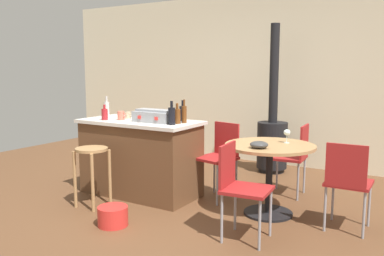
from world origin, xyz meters
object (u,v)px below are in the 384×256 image
Objects in this scene: serving_bowl at (259,145)px; kitchen_island at (141,157)px; folding_chair_right at (294,154)px; plastic_bucket at (113,216)px; bottle_0 at (183,113)px; dining_table at (270,161)px; wooden_stool at (92,163)px; wood_stove at (272,136)px; bottle_2 at (105,114)px; cup_2 at (121,116)px; cup_1 at (128,115)px; folding_chair_far at (240,184)px; cup_0 at (140,115)px; bottle_5 at (107,109)px; wine_glass at (287,133)px; folding_chair_near at (220,154)px; bottle_3 at (177,116)px; bottle_4 at (184,114)px; toolbox at (155,116)px; bottle_1 at (172,116)px.

kitchen_island is at bearing 176.14° from serving_bowl.
folding_chair_right is at bearing 29.55° from kitchen_island.
folding_chair_right is 2.24m from plastic_bucket.
dining_table is at bearing -3.39° from bottle_0.
folding_chair_right is (1.77, 1.54, 0.02)m from wooden_stool.
wood_stove is 1.80m from bottle_0.
bottle_2 is 1.57× the size of cup_2.
folding_chair_far is at bearing -19.64° from cup_1.
folding_chair_right is 4.79× the size of serving_bowl.
cup_0 reaches higher than kitchen_island.
cup_2 reaches higher than folding_chair_far.
wooden_stool is 2.52× the size of bottle_5.
wine_glass is at bearing 44.31° from plastic_bucket.
folding_chair_right is 0.69m from wine_glass.
bottle_2 is 1.52× the size of cup_0.
cup_1 is at bearing -164.82° from folding_chair_near.
dining_table is 8.68× the size of cup_1.
wood_stove is at bearing 57.15° from bottle_2.
serving_bowl is (-0.02, 0.48, 0.27)m from folding_chair_far.
cup_1 is (-0.72, -0.14, -0.05)m from bottle_0.
bottle_3 reaches higher than wine_glass.
plastic_bucket is at bearing -99.49° from bottle_4.
bottle_3 is 0.87× the size of bottle_5.
wine_glass is 0.80× the size of serving_bowl.
serving_bowl is at bearing -35.22° from folding_chair_near.
plastic_bucket is at bearing -143.85° from serving_bowl.
folding_chair_far is at bearing -16.66° from bottle_5.
dining_table is at bearing 7.28° from toolbox.
folding_chair_far is 1.24m from bottle_1.
folding_chair_right is 1.48m from bottle_3.
wood_stove is 11.94× the size of serving_bowl.
wood_stove is at bearing 106.88° from serving_bowl.
wood_stove reaches higher than folding_chair_right.
plastic_bucket is at bearing -64.63° from cup_0.
cup_2 is at bearing -155.55° from kitchen_island.
toolbox is 0.46m from cup_2.
bottle_2 is at bearing -154.70° from bottle_0.
serving_bowl is 1.59m from plastic_bucket.
wood_stove reaches higher than bottle_5.
bottle_4 is at bearing 0.34° from bottle_5.
dining_table is 2.22m from bottle_5.
bottle_2 is (-1.96, 0.39, 0.47)m from folding_chair_far.
bottle_4 is at bearing -168.08° from wine_glass.
bottle_1 is at bearing -165.82° from dining_table.
wine_glass is (1.91, 0.41, -0.11)m from cup_2.
wooden_stool is at bearing -105.31° from kitchen_island.
wine_glass is at bearing -4.31° from folding_chair_near.
bottle_4 is at bearing 79.63° from bottle_1.
bottle_5 is (-2.17, 0.65, 0.50)m from folding_chair_far.
wine_glass is (0.11, -0.59, 0.34)m from folding_chair_right.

